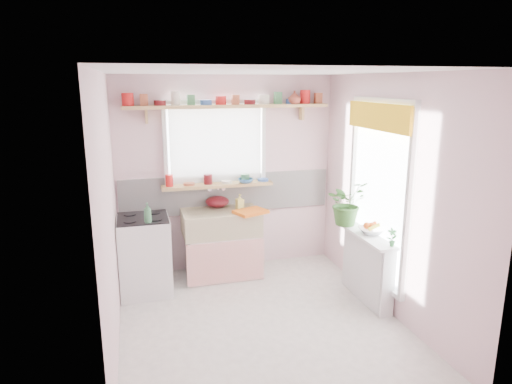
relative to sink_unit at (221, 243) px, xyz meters
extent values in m
plane|color=silver|center=(0.15, -1.29, -0.43)|extent=(3.20, 3.20, 0.00)
plane|color=white|center=(0.15, -1.29, 2.07)|extent=(3.20, 3.20, 0.00)
plane|color=beige|center=(0.15, 0.31, 0.82)|extent=(2.80, 0.00, 2.80)
plane|color=beige|center=(0.15, -2.89, 0.82)|extent=(2.80, 0.00, 2.80)
plane|color=beige|center=(-1.25, -1.29, 0.82)|extent=(0.00, 3.20, 3.20)
plane|color=beige|center=(1.55, -1.29, 0.82)|extent=(0.00, 3.20, 3.20)
cube|color=white|center=(0.15, 0.29, 0.57)|extent=(2.74, 0.03, 0.50)
cube|color=pink|center=(0.15, 0.29, 0.37)|extent=(2.74, 0.02, 0.12)
cube|color=white|center=(0.00, 0.30, 1.22)|extent=(1.20, 0.01, 1.00)
cube|color=white|center=(0.00, 0.24, 1.22)|extent=(1.15, 0.02, 0.95)
cube|color=white|center=(1.54, -1.09, 0.82)|extent=(0.01, 1.10, 1.90)
cube|color=yellow|center=(1.46, -1.09, 1.63)|extent=(0.03, 1.20, 0.28)
cube|color=white|center=(0.00, 0.01, -0.16)|extent=(0.85, 0.55, 0.55)
cube|color=#E84D44|center=(0.00, -0.27, -0.16)|extent=(0.95, 0.02, 0.53)
cube|color=#C4B58F|center=(0.00, 0.01, 0.27)|extent=(0.95, 0.55, 0.30)
cylinder|color=silver|center=(0.00, 0.26, 0.67)|extent=(0.03, 0.22, 0.03)
cube|color=white|center=(-0.95, -0.24, 0.02)|extent=(0.58, 0.58, 0.90)
cube|color=black|center=(-0.95, -0.24, 0.47)|extent=(0.56, 0.56, 0.02)
cylinder|color=black|center=(-1.09, -0.38, 0.49)|extent=(0.14, 0.14, 0.01)
cylinder|color=black|center=(-0.81, -0.38, 0.49)|extent=(0.14, 0.14, 0.01)
cylinder|color=black|center=(-1.09, -0.10, 0.49)|extent=(0.14, 0.14, 0.01)
cylinder|color=black|center=(-0.81, -0.10, 0.49)|extent=(0.14, 0.14, 0.01)
cube|color=white|center=(1.45, -1.09, -0.06)|extent=(0.15, 0.90, 0.75)
cube|color=white|center=(1.42, -1.09, 0.33)|extent=(0.22, 0.95, 0.03)
cube|color=tan|center=(0.00, 0.19, 0.71)|extent=(1.40, 0.22, 0.04)
cube|color=tan|center=(0.15, 0.18, 1.69)|extent=(2.52, 0.24, 0.04)
cylinder|color=red|center=(-1.03, 0.18, 1.77)|extent=(0.11, 0.11, 0.12)
cylinder|color=#A55133|center=(-0.85, 0.18, 1.77)|extent=(0.11, 0.11, 0.12)
cylinder|color=#590F14|center=(-0.67, 0.18, 1.74)|extent=(0.11, 0.11, 0.06)
cylinder|color=silver|center=(-0.49, 0.18, 1.77)|extent=(0.11, 0.11, 0.12)
cylinder|color=#3F7F4C|center=(-0.30, 0.18, 1.77)|extent=(0.11, 0.11, 0.12)
cylinder|color=#3359A5|center=(-0.12, 0.18, 1.74)|extent=(0.11, 0.11, 0.06)
cylinder|color=red|center=(0.06, 0.18, 1.77)|extent=(0.11, 0.11, 0.12)
cylinder|color=#A55133|center=(0.24, 0.18, 1.77)|extent=(0.11, 0.11, 0.12)
cylinder|color=#590F14|center=(0.42, 0.18, 1.74)|extent=(0.11, 0.11, 0.06)
cylinder|color=silver|center=(0.60, 0.18, 1.77)|extent=(0.11, 0.11, 0.12)
cylinder|color=#3F7F4C|center=(0.79, 0.18, 1.77)|extent=(0.11, 0.11, 0.12)
cylinder|color=#3359A5|center=(0.97, 0.18, 1.74)|extent=(0.11, 0.11, 0.06)
cylinder|color=red|center=(1.15, 0.18, 1.77)|extent=(0.11, 0.11, 0.12)
cylinder|color=#A55133|center=(1.33, 0.18, 1.77)|extent=(0.11, 0.11, 0.12)
cylinder|color=red|center=(-0.62, 0.19, 0.79)|extent=(0.11, 0.11, 0.12)
cylinder|color=#A55133|center=(-0.37, 0.19, 0.79)|extent=(0.11, 0.11, 0.12)
cylinder|color=#590F14|center=(-0.12, 0.19, 0.76)|extent=(0.11, 0.11, 0.06)
cylinder|color=silver|center=(0.12, 0.19, 0.79)|extent=(0.11, 0.11, 0.12)
cylinder|color=#3F7F4C|center=(0.37, 0.19, 0.79)|extent=(0.11, 0.11, 0.12)
cylinder|color=#3359A5|center=(0.62, 0.19, 0.76)|extent=(0.11, 0.11, 0.06)
cube|color=orange|center=(0.33, -0.19, 0.44)|extent=(0.45, 0.40, 0.04)
ellipsoid|color=#570E17|center=(0.00, 0.21, 0.49)|extent=(0.38, 0.38, 0.14)
imported|color=#356628|center=(1.36, -0.69, 0.61)|extent=(0.58, 0.54, 0.53)
imported|color=silver|center=(1.48, -1.08, 0.38)|extent=(0.31, 0.31, 0.07)
imported|color=#2B6C30|center=(1.48, -1.49, 0.44)|extent=(0.10, 0.07, 0.19)
imported|color=#E2D764|center=(0.25, 0.03, 0.51)|extent=(0.10, 0.10, 0.19)
imported|color=beige|center=(-0.12, 0.25, 0.78)|extent=(0.16, 0.16, 0.10)
imported|color=#2F639A|center=(0.35, 0.13, 0.76)|extent=(0.24, 0.24, 0.06)
imported|color=#983F2F|center=(0.98, 0.12, 1.79)|extent=(0.17, 0.17, 0.16)
imported|color=#3B774C|center=(-0.90, -0.46, 0.59)|extent=(0.11, 0.11, 0.22)
sphere|color=#E35313|center=(1.48, -1.08, 0.43)|extent=(0.08, 0.08, 0.08)
sphere|color=#E35313|center=(1.54, -1.05, 0.43)|extent=(0.08, 0.08, 0.08)
sphere|color=#E35313|center=(1.43, -1.06, 0.43)|extent=(0.08, 0.08, 0.08)
cylinder|color=gold|center=(1.50, -1.13, 0.44)|extent=(0.18, 0.04, 0.10)
camera|label=1|loc=(-1.02, -5.37, 1.98)|focal=32.00mm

